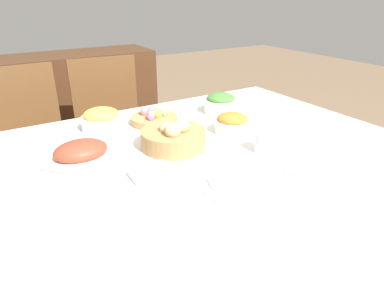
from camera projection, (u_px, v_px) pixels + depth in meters
name	position (u px, v px, depth m)	size (l,w,h in m)	color
ground_plane	(187.00, 281.00, 1.72)	(12.00, 12.00, 0.00)	#7F664C
dining_table	(186.00, 220.00, 1.57)	(1.75, 1.12, 0.76)	silver
chair_far_left	(31.00, 148.00, 1.99)	(0.42, 0.42, 0.96)	brown
chair_far_center	(113.00, 131.00, 2.22)	(0.46, 0.46, 0.96)	brown
sideboard	(75.00, 110.00, 2.79)	(1.30, 0.44, 0.90)	#4C2D19
bread_basket	(174.00, 137.00, 1.37)	(0.26, 0.26, 0.13)	#AD8451
egg_basket	(154.00, 118.00, 1.63)	(0.22, 0.22, 0.08)	#AD8451
ham_platter	(81.00, 152.00, 1.29)	(0.31, 0.22, 0.08)	white
carrot_bowl	(232.00, 123.00, 1.52)	(0.16, 0.16, 0.09)	white
green_salad_bowl	(221.00, 103.00, 1.76)	(0.17, 0.17, 0.10)	white
pineapple_bowl	(102.00, 119.00, 1.55)	(0.18, 0.18, 0.10)	silver
dinner_plate	(245.00, 181.00, 1.13)	(0.24, 0.24, 0.01)	white
fork	(208.00, 194.00, 1.06)	(0.01, 0.19, 0.00)	silver
knife	(277.00, 171.00, 1.20)	(0.01, 0.19, 0.00)	silver
spoon	(283.00, 169.00, 1.22)	(0.01, 0.19, 0.00)	silver
drinking_cup	(264.00, 142.00, 1.34)	(0.08, 0.08, 0.08)	silver
butter_dish	(151.00, 172.00, 1.16)	(0.13, 0.08, 0.03)	white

